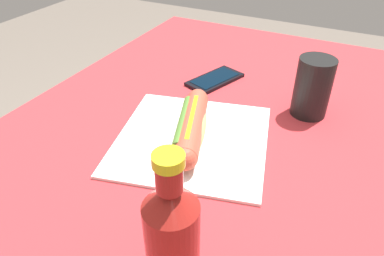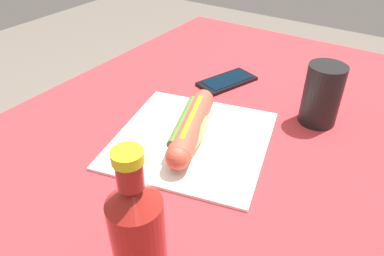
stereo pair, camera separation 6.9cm
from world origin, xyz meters
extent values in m
cylinder|color=brown|center=(0.48, -0.29, 0.36)|extent=(0.07, 0.07, 0.72)
cylinder|color=brown|center=(0.48, 0.29, 0.36)|extent=(0.07, 0.07, 0.72)
cube|color=brown|center=(0.00, 0.00, 0.73)|extent=(1.12, 0.74, 0.03)
cube|color=#B72D33|center=(0.00, 0.00, 0.75)|extent=(1.18, 0.80, 0.00)
cube|color=white|center=(-0.07, -0.01, 0.75)|extent=(0.35, 0.35, 0.01)
ellipsoid|color=#DBB26B|center=(-0.07, -0.01, 0.78)|extent=(0.20, 0.11, 0.05)
cylinder|color=#BC4C38|center=(-0.07, -0.01, 0.79)|extent=(0.20, 0.11, 0.05)
sphere|color=#BC4C38|center=(0.02, 0.03, 0.79)|extent=(0.04, 0.04, 0.04)
sphere|color=#BC4C38|center=(-0.16, -0.04, 0.79)|extent=(0.04, 0.04, 0.04)
cube|color=yellow|center=(-0.07, -0.01, 0.81)|extent=(0.14, 0.06, 0.00)
cylinder|color=#4C7A2D|center=(-0.08, 0.01, 0.80)|extent=(0.16, 0.07, 0.02)
cube|color=black|center=(0.18, 0.06, 0.76)|extent=(0.16, 0.12, 0.01)
cube|color=black|center=(0.18, 0.06, 0.76)|extent=(0.14, 0.10, 0.00)
cylinder|color=maroon|center=(-0.36, -0.13, 0.83)|extent=(0.06, 0.06, 0.15)
cone|color=maroon|center=(-0.36, -0.13, 0.91)|extent=(0.06, 0.06, 0.03)
cylinder|color=maroon|center=(-0.36, -0.13, 0.94)|extent=(0.03, 0.03, 0.03)
cylinder|color=yellow|center=(-0.36, -0.13, 0.96)|extent=(0.03, 0.03, 0.01)
cylinder|color=black|center=(0.13, -0.19, 0.81)|extent=(0.08, 0.08, 0.13)
camera|label=1|loc=(-0.58, -0.26, 1.17)|focal=33.49mm
camera|label=2|loc=(-0.54, -0.32, 1.17)|focal=33.49mm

